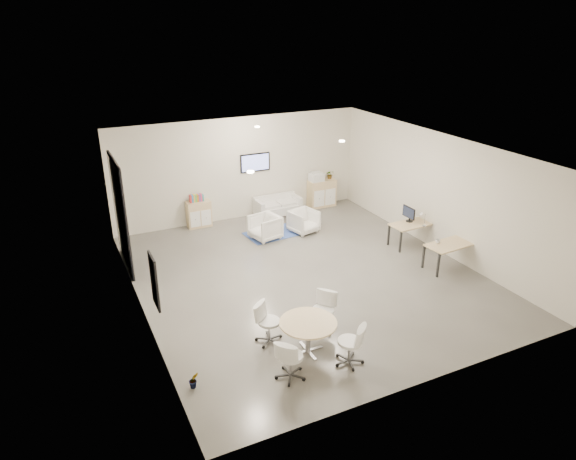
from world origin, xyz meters
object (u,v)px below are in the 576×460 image
at_px(armchair_left, 265,226).
at_px(desk_rear, 412,225).
at_px(desk_front, 451,246).
at_px(round_table, 308,326).
at_px(armchair_right, 304,220).
at_px(loveseat, 277,206).
at_px(sideboard_left, 199,214).
at_px(sideboard_right, 322,193).

distance_m(armchair_left, desk_rear, 4.18).
height_order(desk_rear, desk_front, desk_front).
height_order(armchair_left, round_table, armchair_left).
height_order(armchair_right, desk_front, armchair_right).
bearing_deg(armchair_right, loveseat, 80.16).
distance_m(armchair_left, round_table, 5.54).
bearing_deg(desk_rear, armchair_right, 134.26).
bearing_deg(sideboard_left, sideboard_right, -0.46).
xyz_separation_m(armchair_left, desk_rear, (3.55, -2.18, 0.20)).
distance_m(armchair_right, desk_rear, 3.16).
bearing_deg(desk_rear, loveseat, 119.94).
bearing_deg(armchair_left, desk_front, 30.62).
xyz_separation_m(sideboard_right, armchair_right, (-1.58, -1.75, -0.08)).
relative_size(loveseat, armchair_right, 1.94).
xyz_separation_m(sideboard_left, armchair_left, (1.45, -1.74, -0.01)).
bearing_deg(round_table, armchair_left, 75.23).
relative_size(sideboard_right, armchair_right, 1.23).
xyz_separation_m(loveseat, armchair_left, (-1.11, -1.59, 0.10)).
height_order(sideboard_left, round_table, sideboard_left).
height_order(armchair_right, desk_rear, armchair_right).
xyz_separation_m(armchair_right, desk_front, (2.29, -3.70, 0.24)).
bearing_deg(desk_rear, sideboard_left, 138.90).
xyz_separation_m(loveseat, round_table, (-2.52, -6.94, 0.29)).
height_order(desk_front, round_table, desk_front).
distance_m(armchair_right, round_table, 5.93).
bearing_deg(desk_front, sideboard_left, 127.18).
bearing_deg(round_table, sideboard_right, 59.04).
xyz_separation_m(sideboard_right, loveseat, (-1.71, -0.12, -0.16)).
bearing_deg(armchair_left, sideboard_left, -152.86).
bearing_deg(sideboard_right, sideboard_left, 179.54).
bearing_deg(armchair_right, desk_front, -72.64).
xyz_separation_m(sideboard_right, armchair_left, (-2.82, -1.71, -0.07)).
relative_size(desk_rear, desk_front, 0.95).
relative_size(armchair_left, desk_rear, 0.60).
bearing_deg(desk_front, sideboard_right, 92.35).
distance_m(loveseat, round_table, 7.39).
xyz_separation_m(sideboard_right, desk_rear, (0.73, -3.89, 0.13)).
bearing_deg(desk_front, desk_rear, 84.01).
height_order(sideboard_left, desk_front, sideboard_left).
bearing_deg(armchair_right, sideboard_left, 132.09).
relative_size(sideboard_left, round_table, 0.74).
xyz_separation_m(armchair_left, desk_front, (3.53, -3.75, 0.22)).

